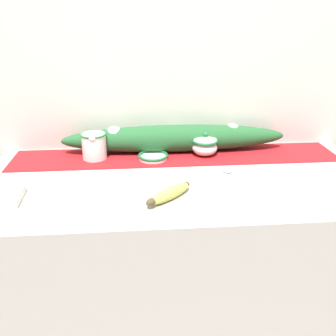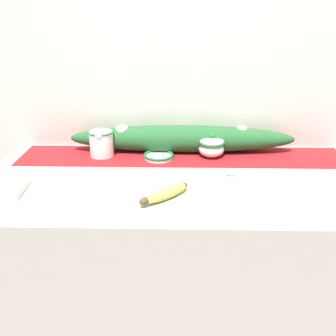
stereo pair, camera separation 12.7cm
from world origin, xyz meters
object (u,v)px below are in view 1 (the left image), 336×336
object	(u,v)px
cream_pitcher	(94,145)
banana	(169,193)
small_dish	(153,156)
spoon	(225,171)
sugar_bowl	(205,145)

from	to	relation	value
cream_pitcher	banana	bearing A→B (deg)	-54.18
banana	small_dish	bearing A→B (deg)	95.87
spoon	cream_pitcher	bearing A→B (deg)	-173.84
spoon	banana	bearing A→B (deg)	-112.75
cream_pitcher	spoon	world-z (taller)	cream_pitcher
sugar_bowl	small_dish	bearing A→B (deg)	-172.95
sugar_bowl	banana	bearing A→B (deg)	-115.60
cream_pitcher	spoon	xyz separation A→B (m)	(0.49, -0.18, -0.06)
cream_pitcher	small_dish	distance (m)	0.24
sugar_bowl	small_dish	size ratio (longest dim) A/B	0.88
sugar_bowl	spoon	world-z (taller)	sugar_bowl
sugar_bowl	banana	world-z (taller)	sugar_bowl
sugar_bowl	spoon	bearing A→B (deg)	-75.57
small_dish	banana	distance (m)	0.35
cream_pitcher	sugar_bowl	size ratio (longest dim) A/B	1.13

